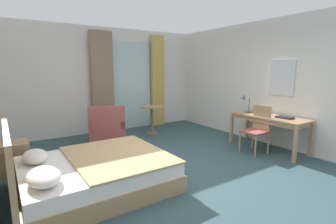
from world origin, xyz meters
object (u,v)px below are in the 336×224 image
at_px(writing_desk, 269,120).
at_px(closed_book, 285,117).
at_px(desk_chair, 257,127).
at_px(armchair_by_window, 107,129).
at_px(nightstand, 14,157).
at_px(round_cafe_table, 152,114).
at_px(desk_lamp, 245,99).
at_px(bed, 91,173).

distance_m(writing_desk, closed_book, 0.35).
relative_size(desk_chair, armchair_by_window, 0.99).
distance_m(nightstand, round_cafe_table, 3.32).
xyz_separation_m(writing_desk, armchair_by_window, (-2.75, 2.23, -0.29)).
height_order(nightstand, desk_chair, desk_chair).
xyz_separation_m(closed_book, round_cafe_table, (-1.48, 2.82, -0.21)).
xyz_separation_m(desk_chair, desk_lamp, (0.22, 0.55, 0.51)).
distance_m(writing_desk, desk_chair, 0.38).
relative_size(desk_chair, desk_lamp, 2.16).
distance_m(bed, nightstand, 1.59).
xyz_separation_m(nightstand, closed_book, (4.65, -1.90, 0.49)).
xyz_separation_m(bed, desk_chair, (3.36, -0.24, 0.28)).
relative_size(closed_book, round_cafe_table, 0.42).
height_order(bed, desk_chair, bed).
height_order(nightstand, round_cafe_table, round_cafe_table).
distance_m(desk_chair, closed_book, 0.56).
height_order(bed, closed_book, bed).
height_order(writing_desk, closed_book, closed_book).
distance_m(bed, desk_lamp, 3.68).
distance_m(bed, closed_book, 3.84).
bearing_deg(desk_chair, round_cafe_table, 113.30).
bearing_deg(armchair_by_window, bed, -116.11).
distance_m(desk_chair, desk_lamp, 0.78).
bearing_deg(round_cafe_table, desk_chair, -66.70).
bearing_deg(bed, writing_desk, -3.80).
bearing_deg(round_cafe_table, writing_desk, -60.14).
distance_m(closed_book, round_cafe_table, 3.19).
bearing_deg(bed, desk_chair, -4.16).
distance_m(desk_lamp, round_cafe_table, 2.39).
bearing_deg(desk_chair, writing_desk, -0.48).
height_order(desk_lamp, closed_book, desk_lamp).
xyz_separation_m(bed, writing_desk, (3.72, -0.25, 0.39)).
xyz_separation_m(nightstand, desk_chair, (4.25, -1.57, 0.28)).
xyz_separation_m(desk_lamp, round_cafe_table, (-1.29, 1.95, -0.51)).
bearing_deg(desk_lamp, round_cafe_table, 123.62).
xyz_separation_m(writing_desk, round_cafe_table, (-1.43, 2.49, -0.11)).
relative_size(desk_lamp, armchair_by_window, 0.46).
bearing_deg(writing_desk, closed_book, -82.10).
height_order(desk_lamp, armchair_by_window, desk_lamp).
distance_m(desk_chair, armchair_by_window, 3.27).
distance_m(bed, armchair_by_window, 2.21).
height_order(bed, round_cafe_table, bed).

